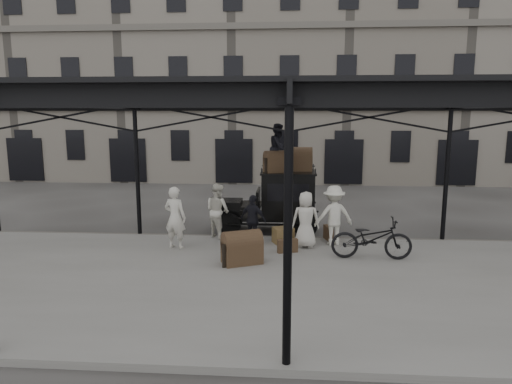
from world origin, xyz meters
TOP-DOWN VIEW (x-y plane):
  - ground at (0.00, 0.00)m, footprint 120.00×120.00m
  - platform at (0.00, -2.00)m, footprint 28.00×8.00m
  - canopy at (0.00, -1.72)m, footprint 22.50×9.00m
  - building_frontage at (0.00, 18.00)m, footprint 64.00×8.00m
  - taxi at (-0.32, 3.15)m, footprint 3.65×1.55m
  - porter_left at (-3.37, 0.44)m, footprint 0.79×0.62m
  - porter_midleft at (-2.29, 1.80)m, footprint 1.10×1.08m
  - porter_centre at (0.54, 0.82)m, footprint 0.85×0.56m
  - porter_official at (-1.07, 1.03)m, footprint 0.98×0.77m
  - porter_right at (1.41, 1.15)m, footprint 1.32×0.94m
  - bicycle at (2.34, -0.18)m, footprint 2.24×0.84m
  - porter_roof at (-0.35, 3.05)m, footprint 0.83×0.95m
  - steamer_trunk_roof_near at (-0.40, 2.90)m, footprint 0.97×0.79m
  - steamer_trunk_roof_far at (0.35, 3.35)m, footprint 0.95×0.58m
  - steamer_trunk_platform at (-1.23, -0.83)m, footprint 1.20×1.00m
  - wicker_hamper at (-0.14, 1.22)m, footprint 0.73×0.65m
  - suitcase_upright at (1.31, 1.66)m, footprint 0.29×0.62m
  - suitcase_flat at (0.00, 0.22)m, footprint 0.62×0.32m

SIDE VIEW (x-z plane):
  - ground at x=0.00m, z-range 0.00..0.00m
  - platform at x=0.00m, z-range 0.00..0.15m
  - suitcase_flat at x=0.00m, z-range 0.15..0.55m
  - suitcase_upright at x=1.31m, z-range 0.15..0.60m
  - wicker_hamper at x=-0.14m, z-range 0.15..0.65m
  - steamer_trunk_platform at x=-1.23m, z-range 0.15..0.91m
  - bicycle at x=2.34m, z-range 0.15..1.32m
  - porter_official at x=-1.07m, z-range 0.15..1.70m
  - porter_centre at x=0.54m, z-range 0.15..1.86m
  - porter_midleft at x=-2.29m, z-range 0.15..1.93m
  - porter_right at x=1.41m, z-range 0.15..2.01m
  - porter_left at x=-3.37m, z-range 0.15..2.04m
  - taxi at x=-0.32m, z-range 0.11..2.29m
  - steamer_trunk_roof_near at x=-0.40m, z-range 2.18..2.80m
  - steamer_trunk_roof_far at x=0.35m, z-range 2.18..2.87m
  - porter_roof at x=-0.35m, z-range 2.18..3.83m
  - canopy at x=0.00m, z-range 2.23..6.97m
  - building_frontage at x=0.00m, z-range 0.00..14.00m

